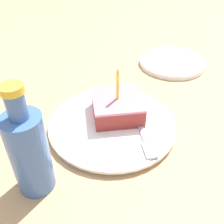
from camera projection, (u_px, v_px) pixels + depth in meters
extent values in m
cube|color=tan|center=(124.00, 132.00, 0.63)|extent=(2.40, 2.40, 0.04)
cylinder|color=white|center=(112.00, 123.00, 0.61)|extent=(0.28, 0.28, 0.02)
cylinder|color=white|center=(112.00, 122.00, 0.61)|extent=(0.29, 0.29, 0.01)
cube|color=#99332D|center=(117.00, 108.00, 0.61)|extent=(0.11, 0.11, 0.04)
cube|color=#D17A8C|center=(117.00, 99.00, 0.59)|extent=(0.11, 0.11, 0.01)
cylinder|color=#EAD84C|center=(118.00, 86.00, 0.57)|extent=(0.01, 0.01, 0.06)
cone|color=yellow|center=(118.00, 71.00, 0.55)|extent=(0.01, 0.01, 0.01)
cube|color=#B2B2B7|center=(138.00, 119.00, 0.60)|extent=(0.02, 0.16, 0.00)
cube|color=#B2B2B7|center=(149.00, 150.00, 0.53)|extent=(0.02, 0.05, 0.00)
cylinder|color=#3F66A5|center=(30.00, 155.00, 0.44)|extent=(0.07, 0.07, 0.16)
cylinder|color=#3F66A5|center=(16.00, 106.00, 0.37)|extent=(0.03, 0.03, 0.04)
cylinder|color=gold|center=(12.00, 89.00, 0.36)|extent=(0.03, 0.03, 0.01)
cylinder|color=white|center=(172.00, 62.00, 0.85)|extent=(0.21, 0.21, 0.01)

